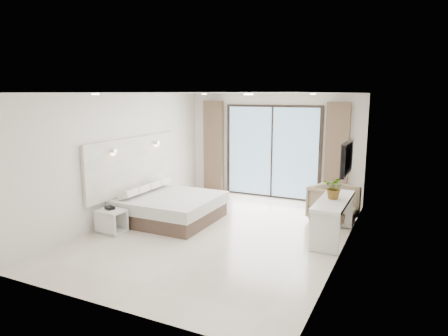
% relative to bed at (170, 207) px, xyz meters
% --- Properties ---
extents(ground, '(6.20, 6.20, 0.00)m').
position_rel_bed_xyz_m(ground, '(1.34, -0.27, -0.29)').
color(ground, beige).
rests_on(ground, ground).
extents(room_shell, '(4.62, 6.22, 2.72)m').
position_rel_bed_xyz_m(room_shell, '(1.14, 0.52, 1.30)').
color(room_shell, silver).
rests_on(room_shell, ground).
extents(bed, '(1.93, 1.84, 0.68)m').
position_rel_bed_xyz_m(bed, '(0.00, 0.00, 0.00)').
color(bed, brown).
rests_on(bed, ground).
extents(nightstand, '(0.52, 0.44, 0.46)m').
position_rel_bed_xyz_m(nightstand, '(-0.59, -1.16, -0.05)').
color(nightstand, silver).
rests_on(nightstand, ground).
extents(phone, '(0.21, 0.19, 0.06)m').
position_rel_bed_xyz_m(phone, '(-0.64, -1.13, 0.21)').
color(phone, black).
rests_on(phone, nightstand).
extents(console_desk, '(0.53, 1.68, 0.77)m').
position_rel_bed_xyz_m(console_desk, '(3.38, 0.35, 0.28)').
color(console_desk, silver).
rests_on(console_desk, ground).
extents(plant, '(0.49, 0.52, 0.34)m').
position_rel_bed_xyz_m(plant, '(3.38, 0.38, 0.65)').
color(plant, '#33662D').
rests_on(plant, console_desk).
extents(armchair, '(1.01, 1.04, 0.85)m').
position_rel_bed_xyz_m(armchair, '(3.19, 1.45, 0.14)').
color(armchair, '#836E55').
rests_on(armchair, ground).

